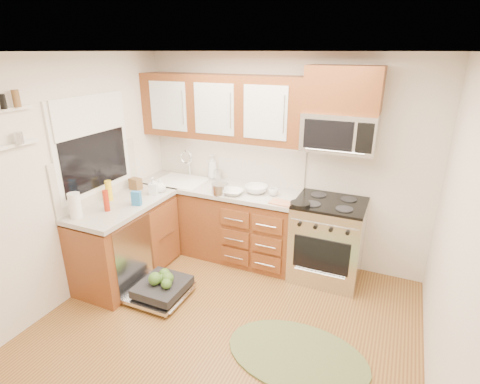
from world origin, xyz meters
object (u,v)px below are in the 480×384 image
at_px(cutting_board, 281,203).
at_px(upper_cabinets, 221,107).
at_px(sink, 181,190).
at_px(cup, 273,192).
at_px(stock_pot, 220,189).
at_px(paper_towel_roll, 75,206).
at_px(bowl_a, 233,192).
at_px(bowl_b, 256,189).
at_px(skillet, 300,204).
at_px(range, 327,240).
at_px(rug, 297,355).
at_px(dishwasher, 160,289).
at_px(microwave, 339,132).

bearing_deg(cutting_board, upper_cabinets, 158.58).
distance_m(upper_cabinets, sink, 1.21).
xyz_separation_m(cutting_board, cup, (-0.16, 0.19, 0.04)).
bearing_deg(stock_pot, paper_towel_roll, -130.71).
relative_size(bowl_a, bowl_b, 0.86).
bearing_deg(skillet, range, 41.76).
height_order(rug, skillet, skillet).
bearing_deg(dishwasher, bowl_a, 65.37).
distance_m(sink, bowl_a, 0.86).
bearing_deg(cup, stock_pot, -162.06).
bearing_deg(bowl_a, microwave, 15.20).
relative_size(stock_pot, paper_towel_roll, 0.78).
relative_size(upper_cabinets, paper_towel_roll, 7.83).
bearing_deg(cup, range, 1.45).
bearing_deg(dishwasher, sink, 109.20).
relative_size(microwave, dishwasher, 1.09).
height_order(rug, paper_towel_roll, paper_towel_roll).
relative_size(microwave, sink, 1.23).
distance_m(dishwasher, skillet, 1.77).
bearing_deg(rug, range, 92.07).
bearing_deg(skillet, stock_pot, 177.66).
relative_size(rug, bowl_a, 5.34).
relative_size(stock_pot, cup, 1.82).
bearing_deg(range, upper_cabinets, 174.11).
bearing_deg(skillet, cutting_board, 169.70).
bearing_deg(sink, bowl_a, -11.64).
xyz_separation_m(microwave, paper_towel_roll, (-2.28, -1.52, -0.64)).
height_order(upper_cabinets, stock_pot, upper_cabinets).
bearing_deg(paper_towel_roll, skillet, 29.86).
bearing_deg(stock_pot, cutting_board, 0.00).
distance_m(stock_pot, cutting_board, 0.76).
xyz_separation_m(upper_cabinets, range, (1.41, -0.15, -1.40)).
xyz_separation_m(sink, paper_towel_roll, (-0.35, -1.39, 0.26)).
xyz_separation_m(microwave, bowl_b, (-0.88, -0.13, -0.73)).
distance_m(paper_towel_roll, cup, 2.13).
bearing_deg(bowl_a, stock_pot, -168.93).
height_order(sink, skillet, skillet).
bearing_deg(bowl_b, cutting_board, -28.04).
bearing_deg(upper_cabinets, cup, -12.27).
height_order(stock_pot, paper_towel_roll, paper_towel_roll).
xyz_separation_m(range, rug, (0.05, -1.34, -0.46)).
distance_m(upper_cabinets, bowl_b, 1.06).
bearing_deg(cutting_board, microwave, 33.42).
bearing_deg(bowl_b, stock_pot, -151.81).
height_order(skillet, stock_pot, stock_pot).
xyz_separation_m(range, bowl_a, (-1.10, -0.18, 0.48)).
bearing_deg(bowl_a, bowl_b, 37.54).
bearing_deg(sink, paper_towel_roll, -104.15).
relative_size(sink, stock_pot, 3.05).
relative_size(paper_towel_roll, cup, 2.35).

